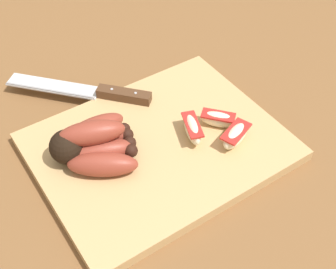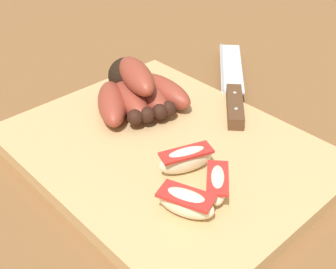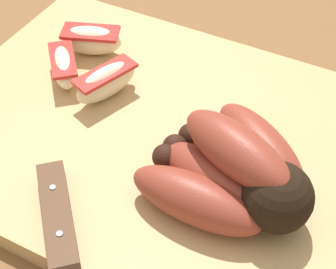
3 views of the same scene
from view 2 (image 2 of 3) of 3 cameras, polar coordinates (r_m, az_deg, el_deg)
The scene contains 7 objects.
ground_plane at distance 0.59m, azimuth -0.61°, elevation -3.14°, with size 6.00×6.00×0.00m, color brown.
cutting_board at distance 0.59m, azimuth -0.51°, elevation -1.94°, with size 0.40×0.32×0.02m, color tan.
banana_bunch at distance 0.65m, azimuth -4.00°, elevation 5.63°, with size 0.14×0.14×0.07m.
chefs_knife at distance 0.69m, azimuth 8.31°, elevation 5.50°, with size 0.21×0.23×0.02m.
apple_wedge_near at distance 0.50m, azimuth 6.28°, elevation -6.23°, with size 0.06×0.06×0.03m.
apple_wedge_middle at distance 0.53m, azimuth 2.33°, elevation -3.18°, with size 0.04×0.07×0.03m.
apple_wedge_far at distance 0.47m, azimuth 2.29°, elevation -8.65°, with size 0.07×0.05×0.03m.
Camera 2 is at (-0.34, 0.31, 0.36)m, focal length 47.79 mm.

